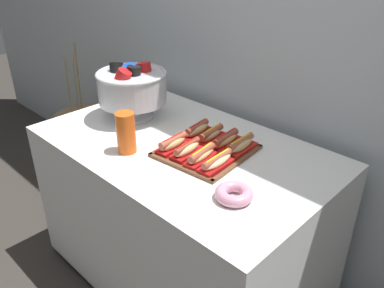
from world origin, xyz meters
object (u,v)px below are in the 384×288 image
object	(u,v)px
floor_vase	(88,149)
serving_tray	(206,151)
hot_dog_5	(211,135)
donut	(234,194)
buffet_table	(183,212)
hot_dog_6	(225,140)
hot_dog_7	(240,145)
hot_dog_0	(173,144)
hot_dog_4	(197,130)
hot_dog_2	(202,156)
cup_stack	(126,133)
hot_dog_1	(187,149)
hot_dog_3	(217,162)
punch_bowl	(132,86)

from	to	relation	value
floor_vase	serving_tray	xyz separation A→B (m)	(1.28, -0.17, 0.54)
hot_dog_5	donut	size ratio (longest dim) A/B	1.21
floor_vase	donut	world-z (taller)	floor_vase
buffet_table	serving_tray	size ratio (longest dim) A/B	3.35
hot_dog_6	hot_dog_7	xyz separation A→B (m)	(0.07, 0.01, 0.00)
serving_tray	hot_dog_0	world-z (taller)	hot_dog_0
hot_dog_0	hot_dog_4	size ratio (longest dim) A/B	0.92
hot_dog_5	hot_dog_2	bearing A→B (deg)	-59.90
hot_dog_5	hot_dog_6	bearing A→B (deg)	5.66
hot_dog_0	cup_stack	bearing A→B (deg)	-135.87
hot_dog_1	hot_dog_5	bearing A→B (deg)	95.66
hot_dog_3	punch_bowl	distance (m)	0.63
hot_dog_0	punch_bowl	xyz separation A→B (m)	(-0.39, 0.10, 0.13)
hot_dog_6	hot_dog_7	world-z (taller)	hot_dog_7
hot_dog_3	hot_dog_7	distance (m)	0.17
hot_dog_1	hot_dog_3	world-z (taller)	hot_dog_1
serving_tray	hot_dog_6	size ratio (longest dim) A/B	2.13
serving_tray	hot_dog_3	xyz separation A→B (m)	(0.12, -0.07, 0.03)
floor_vase	hot_dog_6	distance (m)	1.43
punch_bowl	cup_stack	world-z (taller)	punch_bowl
hot_dog_7	punch_bowl	xyz separation A→B (m)	(-0.60, -0.08, 0.13)
hot_dog_1	hot_dog_5	size ratio (longest dim) A/B	0.98
floor_vase	buffet_table	bearing A→B (deg)	-9.20
donut	hot_dog_7	bearing A→B (deg)	124.71
hot_dog_0	hot_dog_7	bearing A→B (deg)	41.91
hot_dog_5	donut	xyz separation A→B (m)	(0.34, -0.26, -0.01)
hot_dog_5	hot_dog_6	world-z (taller)	same
buffet_table	punch_bowl	distance (m)	0.65
floor_vase	hot_dog_4	world-z (taller)	floor_vase
hot_dog_6	punch_bowl	distance (m)	0.55
punch_bowl	donut	world-z (taller)	punch_bowl
hot_dog_4	serving_tray	bearing A→B (deg)	-30.59
buffet_table	hot_dog_7	size ratio (longest dim) A/B	7.46
buffet_table	hot_dog_5	size ratio (longest dim) A/B	8.07
hot_dog_2	hot_dog_3	bearing A→B (deg)	5.66
cup_stack	hot_dog_5	bearing A→B (deg)	57.28
punch_bowl	hot_dog_7	bearing A→B (deg)	7.99
hot_dog_2	hot_dog_7	bearing A→B (deg)	71.22
hot_dog_4	hot_dog_0	bearing A→B (deg)	-84.34
buffet_table	hot_dog_6	size ratio (longest dim) A/B	7.14
hot_dog_7	hot_dog_2	bearing A→B (deg)	-108.78
hot_dog_3	hot_dog_5	distance (m)	0.22
hot_dog_7	hot_dog_3	bearing A→B (deg)	-84.34
hot_dog_3	hot_dog_6	bearing A→B (deg)	120.10
punch_bowl	donut	bearing A→B (deg)	-13.30
hot_dog_1	cup_stack	bearing A→B (deg)	-146.42
buffet_table	hot_dog_3	bearing A→B (deg)	-11.40
hot_dog_4	hot_dog_6	xyz separation A→B (m)	(0.15, 0.01, -0.00)
hot_dog_6	hot_dog_7	distance (m)	0.08
buffet_table	hot_dog_1	xyz separation A→B (m)	(0.09, -0.06, 0.41)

